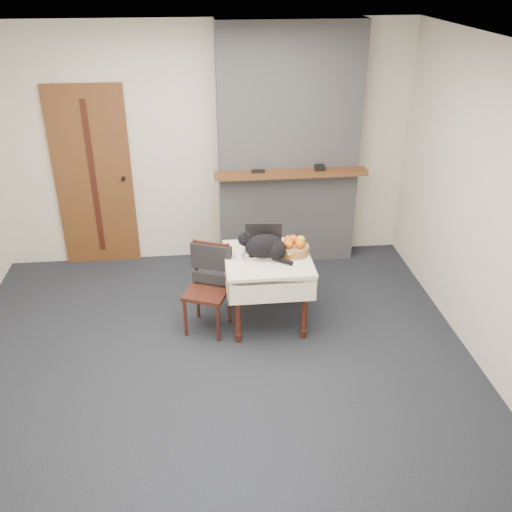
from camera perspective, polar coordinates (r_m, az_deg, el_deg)
The scene contains 12 objects.
ground at distance 5.09m, azimuth -4.03°, elevation -10.16°, with size 4.50×4.50×0.00m, color black.
room_shell at distance 4.68m, azimuth -5.01°, elevation 10.80°, with size 4.52×4.01×2.61m.
door at distance 6.46m, azimuth -15.92°, elevation 7.49°, with size 0.82×0.10×2.00m.
chimney at distance 6.22m, azimuth 3.24°, elevation 10.66°, with size 1.62×0.48×2.60m.
side_table at distance 5.24m, azimuth 1.16°, elevation -1.19°, with size 0.78×0.78×0.70m.
laptop at distance 5.26m, azimuth 0.77°, elevation 1.14°, with size 0.37×0.33×0.25m.
cat at distance 5.12m, azimuth 0.94°, elevation 0.94°, with size 0.49×0.35×0.26m.
cream_jar at distance 5.14m, azimuth -1.68°, elevation 0.16°, with size 0.07×0.07×0.08m, color white.
pill_bottle at distance 5.13m, azimuth 3.35°, elevation -0.02°, with size 0.03×0.03×0.07m.
fruit_basket at distance 5.24m, azimuth 3.83°, elevation 0.93°, with size 0.28×0.28×0.16m.
desk_clutter at distance 5.26m, azimuth 2.55°, elevation 0.39°, with size 0.15×0.02×0.01m, color black.
chair at distance 5.24m, azimuth -4.67°, elevation -1.89°, with size 0.49×0.48×0.84m.
Camera 1 is at (-0.08, -4.02, 3.12)m, focal length 40.00 mm.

